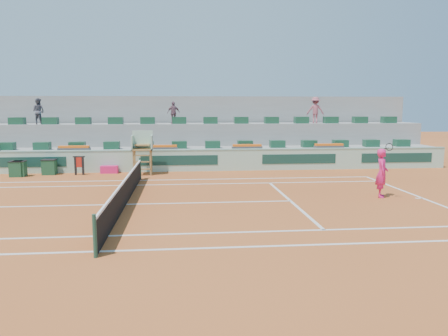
{
  "coord_description": "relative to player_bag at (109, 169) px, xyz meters",
  "views": [
    {
      "loc": [
        2.17,
        -16.55,
        3.7
      ],
      "look_at": [
        4.0,
        2.5,
        1.0
      ],
      "focal_mm": 35.0,
      "sensor_mm": 36.0,
      "label": 1
    }
  ],
  "objects": [
    {
      "name": "spectator_left",
      "position": [
        -4.81,
        3.69,
        3.19
      ],
      "size": [
        0.93,
        0.82,
        1.61
      ],
      "primitive_type": "imported",
      "rotation": [
        0.0,
        0.0,
        2.82
      ],
      "color": "#4F4F5C",
      "rests_on": "seating_tier_upper"
    },
    {
      "name": "seating_tier_upper",
      "position": [
        1.92,
        4.21,
        1.09
      ],
      "size": [
        36.0,
        2.4,
        2.6
      ],
      "primitive_type": "cube",
      "color": "#989896",
      "rests_on": "ground"
    },
    {
      "name": "tennis_net",
      "position": [
        1.92,
        -8.09,
        0.32
      ],
      "size": [
        0.1,
        11.97,
        1.1
      ],
      "color": "black",
      "rests_on": "ground"
    },
    {
      "name": "seating_tier_lower",
      "position": [
        1.92,
        2.61,
        0.39
      ],
      "size": [
        36.0,
        4.0,
        1.2
      ],
      "primitive_type": "cube",
      "color": "#989896",
      "rests_on": "ground"
    },
    {
      "name": "drink_cooler_a",
      "position": [
        -3.19,
        -0.17,
        0.21
      ],
      "size": [
        0.73,
        0.64,
        0.84
      ],
      "color": "#174529",
      "rests_on": "ground"
    },
    {
      "name": "umpire_chair",
      "position": [
        1.92,
        -0.6,
        1.33
      ],
      "size": [
        1.1,
        0.9,
        2.4
      ],
      "color": "olive",
      "rests_on": "ground"
    },
    {
      "name": "spectator_mid",
      "position": [
        3.56,
        3.5,
        3.1
      ],
      "size": [
        0.9,
        0.61,
        1.42
      ],
      "primitive_type": "imported",
      "rotation": [
        0.0,
        0.0,
        3.48
      ],
      "color": "#78505E",
      "rests_on": "seating_tier_upper"
    },
    {
      "name": "flower_planters",
      "position": [
        0.42,
        0.91,
        1.12
      ],
      "size": [
        26.8,
        0.36,
        0.28
      ],
      "color": "#494949",
      "rests_on": "seating_tier_lower"
    },
    {
      "name": "seat_row_upper",
      "position": [
        1.92,
        3.61,
        2.61
      ],
      "size": [
        32.9,
        0.6,
        0.44
      ],
      "color": "#17462D",
      "rests_on": "seating_tier_upper"
    },
    {
      "name": "stadium_back_wall",
      "position": [
        1.92,
        5.81,
        1.99
      ],
      "size": [
        36.0,
        0.4,
        4.4
      ],
      "primitive_type": "cube",
      "color": "#989896",
      "rests_on": "ground"
    },
    {
      "name": "seat_row_lower",
      "position": [
        1.92,
        1.71,
        1.21
      ],
      "size": [
        32.9,
        0.6,
        0.44
      ],
      "color": "#17462D",
      "rests_on": "seating_tier_lower"
    },
    {
      "name": "spectator_right",
      "position": [
        12.89,
        3.75,
        3.25
      ],
      "size": [
        1.22,
        0.84,
        1.73
      ],
      "primitive_type": "imported",
      "rotation": [
        0.0,
        0.0,
        2.95
      ],
      "color": "#9E4F5C",
      "rests_on": "seating_tier_upper"
    },
    {
      "name": "drink_cooler_c",
      "position": [
        -4.7,
        -0.77,
        0.21
      ],
      "size": [
        0.67,
        0.58,
        0.84
      ],
      "color": "#174529",
      "rests_on": "ground"
    },
    {
      "name": "drink_cooler_b",
      "position": [
        -4.56,
        -0.72,
        0.21
      ],
      "size": [
        0.65,
        0.56,
        0.84
      ],
      "color": "#174529",
      "rests_on": "ground"
    },
    {
      "name": "advertising_hoarding",
      "position": [
        1.94,
        0.4,
        0.42
      ],
      "size": [
        36.0,
        0.34,
        1.26
      ],
      "color": "#A0CAB2",
      "rests_on": "ground"
    },
    {
      "name": "ground",
      "position": [
        1.92,
        -8.09,
        -0.21
      ],
      "size": [
        90.0,
        90.0,
        0.0
      ],
      "primitive_type": "plane",
      "color": "#9E491E",
      "rests_on": "ground"
    },
    {
      "name": "towel_rack",
      "position": [
        -1.52,
        -0.47,
        0.39
      ],
      "size": [
        0.63,
        0.11,
        1.03
      ],
      "color": "black",
      "rests_on": "ground"
    },
    {
      "name": "tennis_player",
      "position": [
        12.22,
        -7.7,
        0.8
      ],
      "size": [
        0.71,
        0.99,
        2.28
      ],
      "color": "#E71E6C",
      "rests_on": "ground"
    },
    {
      "name": "player_bag",
      "position": [
        0.0,
        0.0,
        0.0
      ],
      "size": [
        0.95,
        0.42,
        0.42
      ],
      "primitive_type": "cube",
      "color": "#E71E6C",
      "rests_on": "ground"
    },
    {
      "name": "court_lines",
      "position": [
        1.92,
        -8.09,
        -0.21
      ],
      "size": [
        23.89,
        11.09,
        0.01
      ],
      "color": "silver",
      "rests_on": "ground"
    }
  ]
}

